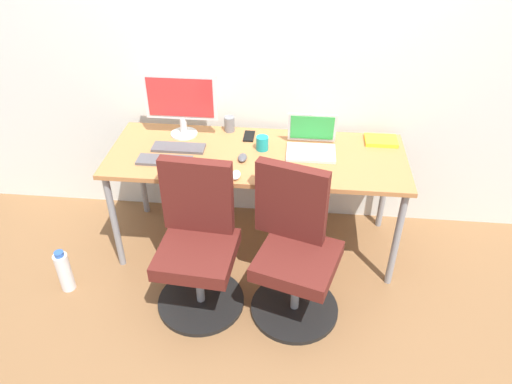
% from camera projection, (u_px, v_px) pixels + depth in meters
% --- Properties ---
extents(ground_plane, '(5.28, 5.28, 0.00)m').
position_uv_depth(ground_plane, '(257.00, 243.00, 3.56)').
color(ground_plane, brown).
extents(back_wall, '(4.40, 0.04, 2.60)m').
position_uv_depth(back_wall, '(263.00, 47.00, 3.16)').
color(back_wall, silver).
rests_on(back_wall, ground).
extents(desk, '(1.90, 0.70, 0.75)m').
position_uv_depth(desk, '(257.00, 162.00, 3.16)').
color(desk, '#B77542').
rests_on(desk, ground).
extents(office_chair_left, '(0.54, 0.54, 0.94)m').
position_uv_depth(office_chair_left, '(198.00, 246.00, 2.90)').
color(office_chair_left, black).
rests_on(office_chair_left, ground).
extents(office_chair_right, '(0.55, 0.55, 0.94)m').
position_uv_depth(office_chair_right, '(295.00, 252.00, 2.86)').
color(office_chair_right, black).
rests_on(office_chair_right, ground).
extents(water_bottle_on_floor, '(0.09, 0.09, 0.31)m').
position_uv_depth(water_bottle_on_floor, '(64.00, 271.00, 3.12)').
color(water_bottle_on_floor, white).
rests_on(water_bottle_on_floor, ground).
extents(desktop_monitor, '(0.48, 0.18, 0.43)m').
position_uv_depth(desktop_monitor, '(181.00, 101.00, 3.19)').
color(desktop_monitor, silver).
rests_on(desktop_monitor, desk).
extents(open_laptop, '(0.31, 0.26, 0.23)m').
position_uv_depth(open_laptop, '(311.00, 142.00, 3.14)').
color(open_laptop, silver).
rests_on(open_laptop, desk).
extents(keyboard_by_monitor, '(0.34, 0.12, 0.02)m').
position_uv_depth(keyboard_by_monitor, '(179.00, 148.00, 3.17)').
color(keyboard_by_monitor, '#515156').
rests_on(keyboard_by_monitor, desk).
extents(keyboard_by_laptop, '(0.34, 0.12, 0.02)m').
position_uv_depth(keyboard_by_laptop, '(165.00, 160.00, 3.05)').
color(keyboard_by_laptop, '#515156').
rests_on(keyboard_by_laptop, desk).
extents(mouse_by_monitor, '(0.06, 0.10, 0.03)m').
position_uv_depth(mouse_by_monitor, '(242.00, 158.00, 3.06)').
color(mouse_by_monitor, '#515156').
rests_on(mouse_by_monitor, desk).
extents(mouse_by_laptop, '(0.06, 0.10, 0.03)m').
position_uv_depth(mouse_by_laptop, '(236.00, 175.00, 2.90)').
color(mouse_by_laptop, silver).
rests_on(mouse_by_laptop, desk).
extents(coffee_mug, '(0.08, 0.08, 0.09)m').
position_uv_depth(coffee_mug, '(262.00, 143.00, 3.15)').
color(coffee_mug, teal).
rests_on(coffee_mug, desk).
extents(pen_cup, '(0.07, 0.07, 0.10)m').
position_uv_depth(pen_cup, '(229.00, 124.00, 3.35)').
color(pen_cup, slate).
rests_on(pen_cup, desk).
extents(phone_near_laptop, '(0.07, 0.14, 0.01)m').
position_uv_depth(phone_near_laptop, '(249.00, 136.00, 3.31)').
color(phone_near_laptop, black).
rests_on(phone_near_laptop, desk).
extents(notebook, '(0.21, 0.15, 0.03)m').
position_uv_depth(notebook, '(381.00, 140.00, 3.24)').
color(notebook, yellow).
rests_on(notebook, desk).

